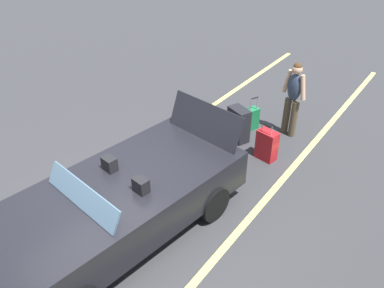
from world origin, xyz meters
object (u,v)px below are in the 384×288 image
convertible_car (106,211)px  suitcase_large_black (238,125)px  suitcase_small_carryon (251,119)px  suitcase_medium_bright (267,145)px  traveler_person (293,96)px

convertible_car → suitcase_large_black: convertible_car is taller
suitcase_small_carryon → suitcase_medium_bright: bearing=155.1°
convertible_car → suitcase_small_carryon: bearing=-174.0°
suitcase_large_black → suitcase_medium_bright: 0.87m
suitcase_small_carryon → traveler_person: (-0.31, 0.77, 0.68)m
suitcase_large_black → traveler_person: 1.29m
suitcase_medium_bright → traveler_person: size_ratio=0.50×
convertible_car → suitcase_large_black: (-3.66, 0.12, -0.22)m
suitcase_medium_bright → traveler_person: 1.30m
traveler_person → suitcase_large_black: bearing=-25.9°
convertible_car → traveler_person: size_ratio=2.63×
suitcase_large_black → suitcase_small_carryon: 0.57m
convertible_car → traveler_person: 4.62m
convertible_car → suitcase_medium_bright: size_ratio=5.29×
suitcase_small_carryon → convertible_car: bearing=109.4°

